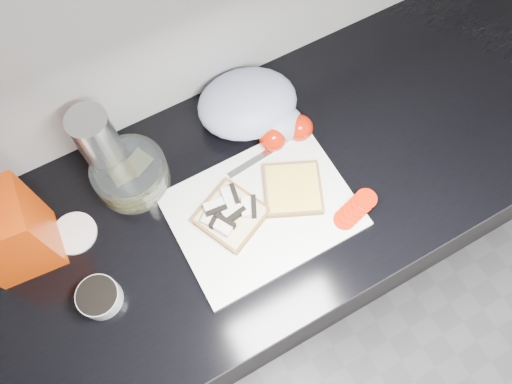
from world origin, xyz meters
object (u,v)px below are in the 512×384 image
(glass_bowl, at_px, (131,174))
(steel_canister, at_px, (100,145))
(cutting_board, at_px, (262,210))
(bread_bag, at_px, (7,234))

(glass_bowl, relative_size, steel_canister, 0.81)
(cutting_board, bearing_deg, steel_canister, 132.99)
(cutting_board, distance_m, bread_bag, 0.53)
(glass_bowl, bearing_deg, cutting_board, -43.48)
(steel_canister, bearing_deg, glass_bowl, -63.98)
(glass_bowl, distance_m, bread_bag, 0.28)
(bread_bag, xyz_separation_m, steel_canister, (0.24, 0.10, -0.01))
(cutting_board, distance_m, glass_bowl, 0.31)
(cutting_board, height_order, bread_bag, bread_bag)
(bread_bag, relative_size, steel_canister, 1.06)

